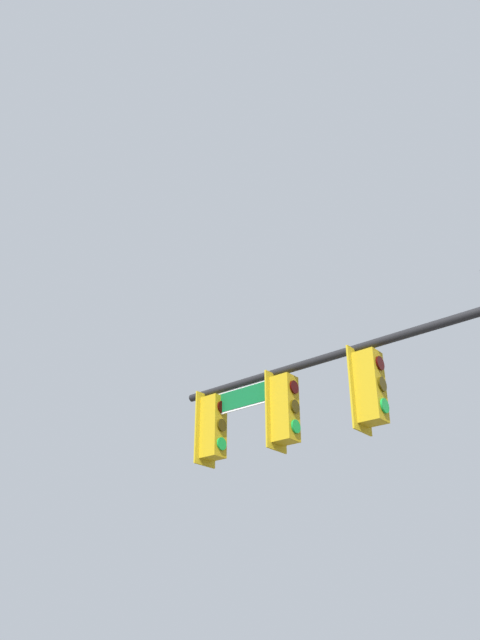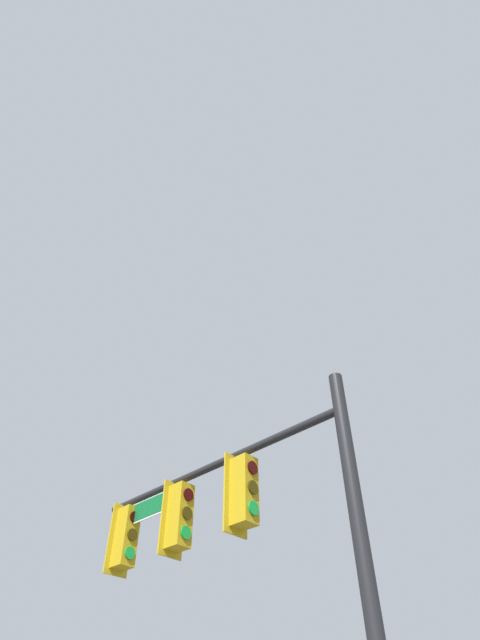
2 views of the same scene
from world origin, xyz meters
TOP-DOWN VIEW (x-y plane):
  - signal_pole_near at (-5.98, -7.35)m, footprint 5.59×1.65m

SIDE VIEW (x-z plane):
  - signal_pole_near at x=-5.98m, z-range 1.26..7.11m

